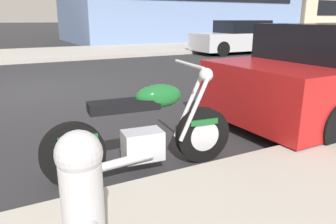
% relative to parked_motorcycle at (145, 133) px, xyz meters
% --- Properties ---
extents(ground_plane, '(260.00, 260.00, 0.00)m').
position_rel_parked_motorcycle_xyz_m(ground_plane, '(-0.67, 4.66, -0.42)').
color(ground_plane, '#28282B').
extents(sidewalk_far_curb, '(120.00, 5.00, 0.14)m').
position_rel_parked_motorcycle_xyz_m(sidewalk_far_curb, '(11.33, 12.11, -0.35)').
color(sidewalk_far_curb, '#ADA89E').
rests_on(sidewalk_far_curb, ground).
extents(parking_stall_stripe, '(0.12, 2.20, 0.01)m').
position_rel_parked_motorcycle_xyz_m(parking_stall_stripe, '(-0.67, 0.32, -0.42)').
color(parking_stall_stripe, silver).
rests_on(parking_stall_stripe, ground).
extents(parked_motorcycle, '(1.99, 0.62, 1.10)m').
position_rel_parked_motorcycle_xyz_m(parked_motorcycle, '(0.00, 0.00, 0.00)').
color(parked_motorcycle, black).
rests_on(parked_motorcycle, ground).
extents(car_opposite_curb, '(4.12, 1.92, 1.45)m').
position_rel_parked_motorcycle_xyz_m(car_opposite_curb, '(8.63, 8.98, 0.26)').
color(car_opposite_curb, silver).
rests_on(car_opposite_curb, ground).
extents(fire_hydrant, '(0.24, 0.36, 0.87)m').
position_rel_parked_motorcycle_xyz_m(fire_hydrant, '(-0.93, -1.32, 0.18)').
color(fire_hydrant, '#B7B7BC').
rests_on(fire_hydrant, sidewalk_near_curb).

